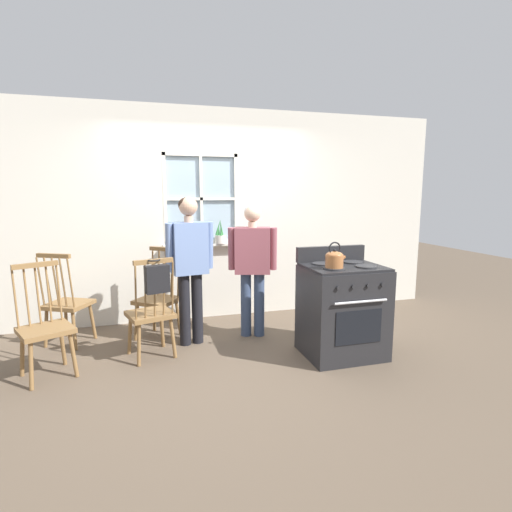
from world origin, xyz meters
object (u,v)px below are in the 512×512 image
chair_center_cluster (67,304)px  chair_near_stove (158,299)px  handbag (157,278)px  potted_plant (220,236)px  stove (342,310)px  chair_near_wall (45,328)px  person_teen_center (253,259)px  person_elderly_left (190,257)px  kettle (334,259)px  chair_by_window (151,314)px

chair_center_cluster → chair_near_stove: (0.96, -0.06, 0.00)m
handbag → potted_plant: bearing=56.9°
chair_near_stove → stove: size_ratio=0.95×
chair_near_wall → person_teen_center: person_teen_center is taller
person_elderly_left → potted_plant: bearing=49.3°
chair_near_stove → kettle: bearing=2.4°
chair_near_wall → stove: 2.80m
potted_plant → handbag: size_ratio=1.02×
stove → person_elderly_left: bearing=153.3°
chair_near_stove → kettle: 2.05m
person_elderly_left → kettle: person_elderly_left is taller
chair_by_window → chair_center_cluster: 1.06m
chair_near_wall → chair_near_stove: 1.25m
chair_near_wall → handbag: (0.99, -0.05, 0.40)m
potted_plant → handbag: (-0.85, -1.31, -0.23)m
stove → potted_plant: bearing=121.2°
person_elderly_left → stove: person_elderly_left is taller
chair_near_stove → person_elderly_left: size_ratio=0.64×
handbag → chair_by_window: bearing=106.4°
chair_by_window → chair_center_cluster: size_ratio=1.00×
handbag → chair_near_stove: bearing=87.7°
chair_by_window → stove: bearing=149.5°
chair_near_stove → potted_plant: (0.82, 0.53, 0.63)m
chair_by_window → chair_near_stove: (0.10, 0.56, 0.00)m
chair_near_wall → chair_center_cluster: 0.79m
chair_center_cluster → chair_near_stove: 0.96m
person_teen_center → handbag: 1.20m
potted_plant → chair_near_wall: bearing=-145.7°
chair_center_cluster → kettle: bearing=-177.4°
stove → handbag: 1.85m
chair_near_stove → person_teen_center: (1.04, -0.25, 0.45)m
kettle → chair_near_stove: bearing=144.0°
chair_near_wall → handbag: bearing=-28.6°
chair_near_wall → stove: (2.78, -0.30, 0.02)m
chair_center_cluster → kettle: 2.89m
person_teen_center → handbag: size_ratio=4.90×
chair_near_stove → chair_by_window: bearing=-61.5°
chair_near_stove → person_elderly_left: 0.68m
person_elderly_left → handbag: (-0.36, -0.48, -0.11)m
chair_near_stove → person_teen_center: bearing=25.0°
chair_by_window → stove: size_ratio=0.95×
chair_near_stove → kettle: size_ratio=4.15×
chair_near_wall → person_teen_center: 2.16m
person_elderly_left → kettle: size_ratio=6.46×
chair_near_wall → kettle: size_ratio=4.15×
chair_near_stove → handbag: bearing=-53.9°
stove → potted_plant: 1.92m
person_elderly_left → stove: bearing=-36.9°
chair_center_cluster → person_elderly_left: size_ratio=0.64×
handbag → stove: bearing=-7.8°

